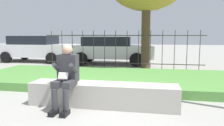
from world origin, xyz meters
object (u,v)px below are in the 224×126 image
person_seated_reader (66,74)px  car_parked_left (36,48)px  car_parked_center (110,49)px  stone_bench (103,96)px

person_seated_reader → car_parked_left: bearing=123.4°
person_seated_reader → car_parked_center: (-0.47, 6.81, 0.04)m
stone_bench → person_seated_reader: person_seated_reader is taller
stone_bench → person_seated_reader: size_ratio=2.39×
person_seated_reader → car_parked_left: size_ratio=0.30×
person_seated_reader → stone_bench: bearing=25.2°
stone_bench → car_parked_left: size_ratio=0.72×
person_seated_reader → car_parked_center: bearing=93.9°
car_parked_left → car_parked_center: bearing=-2.4°
person_seated_reader → car_parked_left: 8.46m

